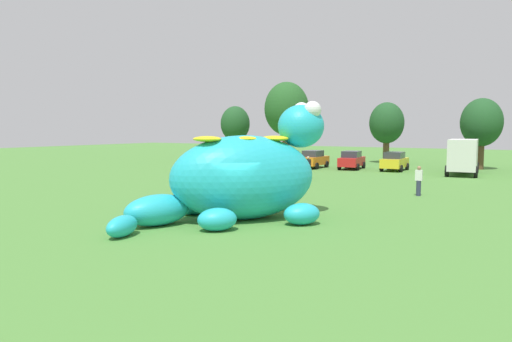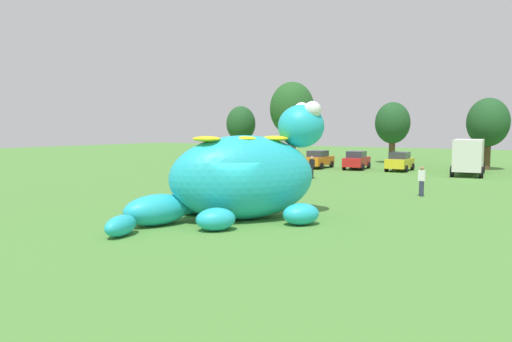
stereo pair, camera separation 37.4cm
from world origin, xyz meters
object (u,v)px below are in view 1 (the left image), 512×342
box_truck (463,155)px  car_red (352,160)px  spectator_mid_field (308,167)px  car_orange (313,159)px  spectator_near_inflatable (419,181)px  car_yellow (395,161)px  giant_inflatable_creature (244,176)px

box_truck → car_red: bearing=177.8°
spectator_mid_field → car_orange: bearing=112.0°
car_orange → spectator_near_inflatable: car_orange is taller
spectator_near_inflatable → car_yellow: bearing=109.6°
car_orange → box_truck: bearing=1.8°
car_red → car_yellow: (3.93, 0.37, 0.00)m
spectator_mid_field → box_truck: bearing=44.0°
car_red → car_yellow: same height
car_orange → car_yellow: 7.60m
spectator_near_inflatable → car_red: bearing=121.9°
giant_inflatable_creature → spectator_mid_field: size_ratio=5.52×
car_orange → spectator_near_inflatable: size_ratio=2.42×
spectator_near_inflatable → box_truck: bearing=88.8°
spectator_near_inflatable → spectator_mid_field: bearing=150.1°
spectator_mid_field → car_yellow: bearing=69.1°
car_red → car_orange: bearing=-167.2°
spectator_near_inflatable → spectator_mid_field: same height
car_yellow → spectator_near_inflatable: (5.55, -15.58, -0.01)m
car_yellow → spectator_near_inflatable: 16.54m
car_red → spectator_mid_field: (0.05, -9.80, -0.01)m
spectator_near_inflatable → spectator_mid_field: 10.88m
giant_inflatable_creature → car_orange: 26.80m
giant_inflatable_creature → spectator_near_inflatable: size_ratio=5.52×
car_red → spectator_near_inflatable: 17.93m
box_truck → spectator_mid_field: size_ratio=3.83×
giant_inflatable_creature → car_red: 26.71m
car_red → box_truck: 9.83m
giant_inflatable_creature → car_yellow: 26.67m
car_orange → car_red: size_ratio=0.97×
giant_inflatable_creature → car_orange: giant_inflatable_creature is taller
car_red → giant_inflatable_creature: bearing=-79.8°
car_yellow → box_truck: (5.86, -0.75, 0.74)m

